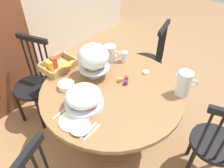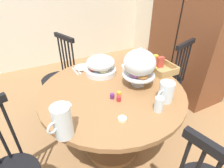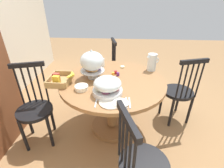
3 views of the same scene
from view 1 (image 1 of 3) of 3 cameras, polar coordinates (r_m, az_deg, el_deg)
The scene contains 21 objects.
ground_plane at distance 2.40m, azimuth 0.95°, elevation -14.17°, with size 10.00×10.00×0.00m, color #997047.
dining_table at distance 1.97m, azimuth 0.00°, elevation -5.71°, with size 1.23×1.23×0.74m.
windsor_chair_near_window at distance 2.68m, azimuth 9.41°, elevation 5.62°, with size 0.41×0.41×0.97m.
windsor_chair_by_cabinet at distance 2.45m, azimuth -20.01°, elevation -0.43°, with size 0.42×0.42×0.97m.
windsor_chair_far_side at distance 1.98m, azimuth 25.79°, elevation -14.61°, with size 0.42×0.42×0.97m.
pastry_stand_with_dome at distance 1.86m, azimuth -4.96°, elevation 7.02°, with size 0.28×0.28×0.34m.
fruit_platter_covered at distance 1.63m, azimuth -7.59°, elevation -3.87°, with size 0.30×0.30×0.18m.
orange_juice_pitcher at distance 1.81m, azimuth 18.59°, elevation -0.12°, with size 0.12×0.18×0.22m.
milk_pitcher at distance 2.14m, azimuth -0.47°, elevation 8.10°, with size 0.11×0.19×0.16m.
cereal_basket at distance 2.09m, azimuth -14.21°, elevation 4.85°, with size 0.32×0.30×0.12m.
china_plate_large at distance 1.60m, azimuth -10.10°, elevation -9.64°, with size 0.22×0.22×0.01m, color white.
china_plate_small at distance 1.53m, azimuth -8.47°, elevation -11.47°, with size 0.15×0.15×0.01m, color white.
cereal_bowl at distance 1.86m, azimuth -12.12°, elevation -0.42°, with size 0.14×0.14×0.04m, color white.
drinking_glass at distance 2.13m, azimuth 3.29°, elevation 7.32°, with size 0.06×0.06×0.11m, color silver.
butter_dish at distance 2.01m, azimuth 9.13°, elevation 3.09°, with size 0.06×0.06×0.02m, color beige.
jam_jar_strawberry at distance 1.91m, azimuth 3.87°, elevation 1.50°, with size 0.04×0.04×0.04m, color #B7282D.
jam_jar_apricot at distance 1.89m, azimuth 2.18°, elevation 1.10°, with size 0.04×0.04×0.04m, color orange.
jam_jar_grape at distance 1.86m, azimuth 3.66°, elevation 0.35°, with size 0.04×0.04×0.04m, color #5B2366.
table_knife at distance 1.53m, azimuth -6.31°, elevation -12.24°, with size 0.17×0.01×0.01m, color silver.
dinner_fork at distance 1.52m, azimuth -5.45°, elevation -12.80°, with size 0.17×0.01×0.01m, color silver.
soup_spoon at distance 1.68m, azimuth -13.48°, elevation -7.37°, with size 0.17×0.01×0.01m, color silver.
Camera 1 is at (-1.10, -0.86, 1.95)m, focal length 34.16 mm.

